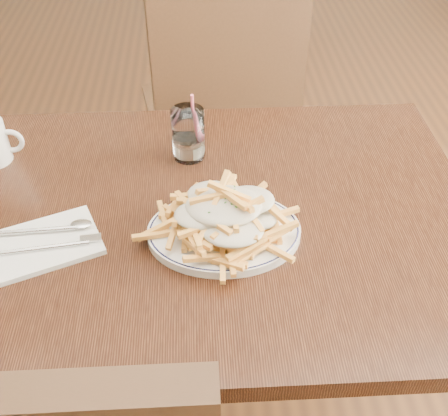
{
  "coord_description": "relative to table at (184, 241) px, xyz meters",
  "views": [
    {
      "loc": [
        0.04,
        -0.85,
        1.49
      ],
      "look_at": [
        0.08,
        -0.07,
        0.82
      ],
      "focal_mm": 45.0,
      "sensor_mm": 36.0,
      "label": 1
    }
  ],
  "objects": [
    {
      "name": "fries_plate",
      "position": [
        0.08,
        -0.07,
        0.09
      ],
      "size": [
        0.3,
        0.26,
        0.02
      ],
      "color": "silver",
      "rests_on": "table"
    },
    {
      "name": "floor",
      "position": [
        0.0,
        0.0,
        -0.67
      ],
      "size": [
        7.0,
        7.0,
        0.0
      ],
      "primitive_type": "plane",
      "color": "black",
      "rests_on": "ground"
    },
    {
      "name": "loaded_fries",
      "position": [
        0.08,
        -0.07,
        0.14
      ],
      "size": [
        0.32,
        0.29,
        0.08
      ],
      "color": "gold",
      "rests_on": "fries_plate"
    },
    {
      "name": "chair_far",
      "position": [
        0.12,
        0.75,
        -0.11
      ],
      "size": [
        0.53,
        0.53,
        0.99
      ],
      "color": "black",
      "rests_on": "ground"
    },
    {
      "name": "napkin",
      "position": [
        -0.26,
        -0.09,
        0.08
      ],
      "size": [
        0.25,
        0.21,
        0.01
      ],
      "primitive_type": "cube",
      "rotation": [
        0.0,
        0.0,
        0.39
      ],
      "color": "white",
      "rests_on": "table"
    },
    {
      "name": "cutlery",
      "position": [
        -0.27,
        -0.08,
        0.09
      ],
      "size": [
        0.21,
        0.09,
        0.01
      ],
      "color": "silver",
      "rests_on": "napkin"
    },
    {
      "name": "water_glass",
      "position": [
        0.02,
        0.2,
        0.13
      ],
      "size": [
        0.07,
        0.07,
        0.16
      ],
      "color": "white",
      "rests_on": "table"
    },
    {
      "name": "table",
      "position": [
        0.0,
        0.0,
        0.0
      ],
      "size": [
        1.2,
        0.8,
        0.75
      ],
      "color": "black",
      "rests_on": "ground"
    }
  ]
}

